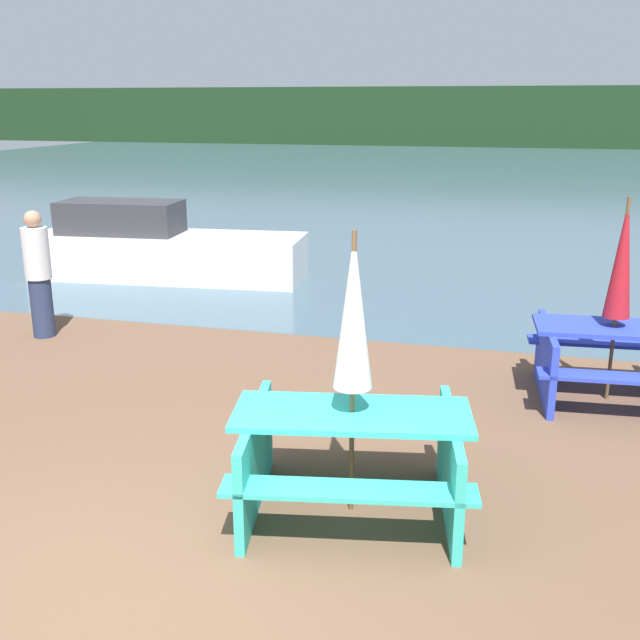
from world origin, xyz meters
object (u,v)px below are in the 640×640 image
at_px(picnic_table_teal, 352,451).
at_px(picnic_table_blue, 611,356).
at_px(umbrella_crimson, 622,259).
at_px(boat, 160,249).
at_px(person, 38,274).
at_px(umbrella_white, 353,313).

relative_size(picnic_table_teal, picnic_table_blue, 1.18).
bearing_deg(picnic_table_teal, umbrella_crimson, 53.43).
relative_size(picnic_table_teal, boat, 0.41).
bearing_deg(picnic_table_teal, picnic_table_blue, 53.43).
bearing_deg(person, picnic_table_teal, -33.63).
xyz_separation_m(picnic_table_blue, umbrella_crimson, (0.00, 0.00, 1.01)).
distance_m(picnic_table_blue, boat, 8.04).
distance_m(picnic_table_blue, umbrella_white, 3.67).
xyz_separation_m(umbrella_crimson, person, (-6.93, 0.41, -0.64)).
xyz_separation_m(picnic_table_teal, umbrella_white, (0.00, 0.00, 1.06)).
bearing_deg(umbrella_white, picnic_table_blue, 53.43).
distance_m(umbrella_white, boat, 8.43).
relative_size(picnic_table_teal, umbrella_white, 0.92).
relative_size(picnic_table_blue, umbrella_white, 0.78).
height_order(picnic_table_teal, umbrella_crimson, umbrella_crimson).
bearing_deg(umbrella_crimson, picnic_table_teal, -126.57).
xyz_separation_m(picnic_table_teal, boat, (-4.91, 6.76, 0.02)).
bearing_deg(umbrella_white, umbrella_crimson, 53.43).
relative_size(boat, person, 2.90).
distance_m(boat, person, 3.56).
height_order(picnic_table_teal, umbrella_white, umbrella_white).
bearing_deg(boat, person, -93.99).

